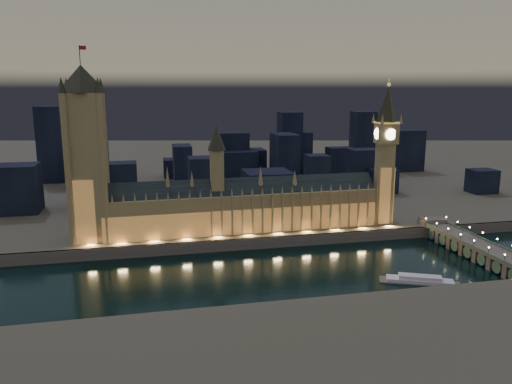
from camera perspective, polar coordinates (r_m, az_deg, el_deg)
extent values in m
plane|color=black|center=(316.02, 1.28, -8.81)|extent=(2000.00, 2000.00, 0.00)
cube|color=#4C4B2E|center=(817.41, -7.40, 4.17)|extent=(2000.00, 960.00, 8.00)
cube|color=#4F4849|center=(352.46, -0.31, -5.91)|extent=(2000.00, 2.50, 8.00)
cube|color=olive|center=(366.93, -1.31, -2.28)|extent=(200.44, 25.03, 28.00)
cube|color=#C48640|center=(358.47, -0.99, -3.44)|extent=(200.00, 0.50, 18.00)
cube|color=black|center=(363.17, -1.33, 0.33)|extent=(200.35, 21.30, 16.26)
cube|color=olive|center=(357.55, -4.48, 2.23)|extent=(9.00, 9.00, 32.00)
cone|color=#262A1E|center=(354.27, -4.55, 6.22)|extent=(13.00, 13.00, 18.00)
cube|color=olive|center=(351.66, -17.20, -3.44)|extent=(1.20, 1.20, 28.00)
cone|color=olive|center=(348.32, -17.36, -0.71)|extent=(2.00, 2.00, 6.00)
cube|color=olive|center=(351.07, -15.99, -3.39)|extent=(1.20, 1.20, 28.00)
cone|color=olive|center=(347.72, -16.14, -0.66)|extent=(2.00, 2.00, 6.00)
cube|color=olive|center=(350.64, -14.78, -3.34)|extent=(1.20, 1.20, 28.00)
cone|color=olive|center=(347.28, -14.92, -0.61)|extent=(2.00, 2.00, 6.00)
cube|color=olive|center=(350.36, -13.57, -3.29)|extent=(1.20, 1.20, 28.00)
cone|color=olive|center=(347.01, -13.70, -0.55)|extent=(2.00, 2.00, 6.00)
cube|color=olive|center=(350.24, -12.36, -3.24)|extent=(1.20, 1.20, 28.00)
cone|color=olive|center=(346.88, -12.48, -0.50)|extent=(2.00, 2.00, 6.00)
cube|color=olive|center=(350.28, -11.15, -3.19)|extent=(1.20, 1.20, 28.00)
cone|color=olive|center=(346.92, -11.26, -0.45)|extent=(2.00, 2.00, 6.00)
cube|color=olive|center=(350.47, -9.93, -3.13)|extent=(1.20, 1.20, 28.00)
cone|color=olive|center=(347.12, -10.04, -0.39)|extent=(2.00, 2.00, 6.00)
cube|color=olive|center=(350.82, -8.72, -3.07)|extent=(1.20, 1.20, 28.00)
cone|color=olive|center=(347.47, -8.82, -0.34)|extent=(2.00, 2.00, 6.00)
cube|color=olive|center=(351.32, -7.52, -3.02)|extent=(1.20, 1.20, 28.00)
cone|color=olive|center=(347.98, -7.60, -0.28)|extent=(2.00, 2.00, 6.00)
cube|color=olive|center=(351.99, -6.32, -2.96)|extent=(1.20, 1.20, 28.00)
cone|color=olive|center=(348.65, -6.39, -0.23)|extent=(2.00, 2.00, 6.00)
cube|color=olive|center=(352.80, -5.12, -2.90)|extent=(1.20, 1.20, 28.00)
cone|color=olive|center=(349.47, -5.18, -0.18)|extent=(2.00, 2.00, 6.00)
cube|color=olive|center=(353.77, -3.93, -2.84)|extent=(1.20, 1.20, 28.00)
cone|color=olive|center=(350.45, -3.98, -0.12)|extent=(2.00, 2.00, 6.00)
cube|color=olive|center=(354.89, -2.74, -2.77)|extent=(1.20, 1.20, 28.00)
cone|color=olive|center=(351.58, -2.79, -0.07)|extent=(2.00, 2.00, 6.00)
cube|color=olive|center=(356.16, -1.57, -2.71)|extent=(1.20, 1.20, 28.00)
cone|color=olive|center=(352.86, -1.60, -0.02)|extent=(2.00, 2.00, 6.00)
cube|color=olive|center=(357.58, -0.40, -2.65)|extent=(1.20, 1.20, 28.00)
cone|color=olive|center=(354.29, -0.43, 0.04)|extent=(2.00, 2.00, 6.00)
cube|color=olive|center=(359.15, 0.76, -2.59)|extent=(1.20, 1.20, 28.00)
cone|color=olive|center=(355.88, 0.74, 0.09)|extent=(2.00, 2.00, 6.00)
cube|color=olive|center=(360.86, 1.90, -2.52)|extent=(1.20, 1.20, 28.00)
cone|color=olive|center=(357.60, 1.90, 0.14)|extent=(2.00, 2.00, 6.00)
cube|color=olive|center=(362.71, 3.04, -2.46)|extent=(1.20, 1.20, 28.00)
cone|color=olive|center=(359.48, 3.04, 0.19)|extent=(2.00, 2.00, 6.00)
cube|color=olive|center=(364.71, 4.16, -2.39)|extent=(1.20, 1.20, 28.00)
cone|color=olive|center=(361.49, 4.17, 0.24)|extent=(2.00, 2.00, 6.00)
cube|color=olive|center=(366.85, 5.27, -2.33)|extent=(1.20, 1.20, 28.00)
cone|color=olive|center=(363.65, 5.29, 0.29)|extent=(2.00, 2.00, 6.00)
cube|color=olive|center=(369.12, 6.37, -2.26)|extent=(1.20, 1.20, 28.00)
cone|color=olive|center=(365.94, 6.40, 0.34)|extent=(2.00, 2.00, 6.00)
cube|color=olive|center=(371.52, 7.45, -2.20)|extent=(1.20, 1.20, 28.00)
cone|color=olive|center=(368.36, 7.49, 0.39)|extent=(2.00, 2.00, 6.00)
cube|color=olive|center=(374.06, 8.52, -2.13)|extent=(1.20, 1.20, 28.00)
cone|color=olive|center=(370.92, 8.56, 0.44)|extent=(2.00, 2.00, 6.00)
cube|color=olive|center=(376.73, 9.57, -2.07)|extent=(1.20, 1.20, 28.00)
cone|color=olive|center=(373.61, 9.63, 0.49)|extent=(2.00, 2.00, 6.00)
cube|color=olive|center=(379.52, 10.61, -2.00)|extent=(1.20, 1.20, 28.00)
cone|color=olive|center=(376.42, 10.67, 0.53)|extent=(2.00, 2.00, 6.00)
cube|color=olive|center=(382.43, 11.63, -1.94)|extent=(1.20, 1.20, 28.00)
cone|color=olive|center=(379.36, 11.70, 0.58)|extent=(2.00, 2.00, 6.00)
cube|color=olive|center=(385.47, 12.64, -1.88)|extent=(1.20, 1.20, 28.00)
cone|color=olive|center=(382.42, 12.72, 0.62)|extent=(2.00, 2.00, 6.00)
cube|color=olive|center=(388.62, 13.63, -1.81)|extent=(1.20, 1.20, 28.00)
cone|color=olive|center=(385.60, 13.71, 0.66)|extent=(2.00, 2.00, 6.00)
cone|color=olive|center=(355.03, -10.08, 1.52)|extent=(4.40, 4.40, 18.00)
cone|color=olive|center=(356.43, -7.34, 1.32)|extent=(4.40, 4.40, 14.00)
cone|color=olive|center=(363.94, 0.52, 1.80)|extent=(4.40, 4.40, 16.00)
cone|color=olive|center=(370.90, 4.44, 1.64)|extent=(4.40, 4.40, 12.00)
cube|color=olive|center=(355.50, -18.69, 2.58)|extent=(24.01, 24.01, 100.17)
cube|color=#C48640|center=(349.94, -18.58, -2.25)|extent=(22.00, 0.50, 44.00)
cone|color=#262A1E|center=(351.55, -19.34, 12.12)|extent=(31.68, 31.68, 18.00)
cylinder|color=black|center=(352.12, -19.51, 14.56)|extent=(0.50, 0.50, 12.00)
cube|color=#A70F2D|center=(352.18, -19.19, 15.31)|extent=(4.00, 0.15, 2.50)
cylinder|color=olive|center=(346.13, -20.69, 2.20)|extent=(4.40, 4.40, 100.17)
cone|color=#262A1E|center=(342.03, -21.37, 11.34)|extent=(5.20, 5.20, 10.00)
cylinder|color=olive|center=(367.66, -20.22, 2.76)|extent=(4.40, 4.40, 100.17)
cone|color=#262A1E|center=(363.80, -20.84, 11.36)|extent=(5.20, 5.20, 10.00)
cylinder|color=olive|center=(343.61, -17.06, 2.38)|extent=(4.40, 4.40, 100.17)
cone|color=#262A1E|center=(339.48, -17.63, 11.59)|extent=(5.20, 5.20, 10.00)
cylinder|color=olive|center=(365.29, -16.80, 2.93)|extent=(4.40, 4.40, 100.17)
cone|color=#262A1E|center=(361.40, -17.33, 11.59)|extent=(5.20, 5.20, 10.00)
cube|color=olive|center=(398.84, 14.39, 0.98)|extent=(13.50, 13.50, 61.81)
cube|color=#C48640|center=(395.16, 14.72, -0.45)|extent=(12.00, 0.50, 44.00)
cube|color=olive|center=(393.68, 14.67, 6.49)|extent=(15.00, 15.00, 15.18)
cube|color=#F2C64C|center=(393.06, 14.73, 7.68)|extent=(15.75, 15.75, 1.20)
cone|color=#262A1E|center=(392.41, 14.84, 9.66)|extent=(18.00, 18.00, 26.00)
sphere|color=#F2C64C|center=(392.23, 14.95, 11.77)|extent=(2.80, 2.80, 2.80)
cylinder|color=#F2C64C|center=(392.26, 14.97, 12.14)|extent=(0.40, 0.40, 5.00)
cylinder|color=#FFF2BF|center=(386.82, 15.19, 6.38)|extent=(8.40, 0.50, 8.40)
cylinder|color=#FFF2BF|center=(400.57, 14.17, 6.60)|extent=(8.40, 0.50, 8.40)
cylinder|color=#FFF2BF|center=(390.23, 13.65, 6.50)|extent=(0.50, 8.40, 8.40)
cylinder|color=#FFF2BF|center=(397.26, 15.68, 6.48)|extent=(0.50, 8.40, 8.40)
cone|color=olive|center=(382.79, 14.26, 8.11)|extent=(2.60, 2.60, 8.00)
cone|color=olive|center=(396.24, 13.29, 8.27)|extent=(2.60, 2.60, 8.00)
cone|color=olive|center=(389.72, 16.26, 8.07)|extent=(2.60, 2.60, 8.00)
cone|color=olive|center=(402.94, 15.23, 8.23)|extent=(2.60, 2.60, 8.00)
cube|color=#4F4849|center=(363.59, 24.03, -5.50)|extent=(17.77, 100.00, 1.60)
cube|color=#42634C|center=(358.31, 22.95, -5.42)|extent=(0.80, 100.00, 1.60)
cube|color=#42634C|center=(368.22, 25.12, -5.16)|extent=(0.80, 100.00, 1.60)
cube|color=#4F4849|center=(407.28, 19.47, -3.46)|extent=(17.77, 12.00, 9.50)
cylinder|color=black|center=(330.91, 26.53, -6.81)|extent=(0.30, 0.30, 4.40)
sphere|color=#FFD88C|center=(330.23, 26.57, -6.43)|extent=(1.00, 1.00, 1.00)
cube|color=#4F4849|center=(349.07, 26.04, -7.27)|extent=(15.99, 4.00, 9.50)
cylinder|color=black|center=(341.47, 25.04, -6.12)|extent=(0.30, 0.30, 4.40)
sphere|color=#FFD88C|center=(340.82, 25.07, -5.75)|extent=(1.00, 1.00, 1.00)
cylinder|color=black|center=(351.85, 27.25, -5.81)|extent=(0.30, 0.30, 4.40)
cube|color=#4F4849|center=(359.67, 24.63, -6.60)|extent=(15.99, 4.00, 9.50)
cylinder|color=black|center=(352.30, 23.64, -5.46)|extent=(0.30, 0.30, 4.40)
sphere|color=#FFD88C|center=(351.67, 23.67, -5.10)|extent=(1.00, 1.00, 1.00)
cylinder|color=black|center=(362.37, 25.82, -5.19)|extent=(0.30, 0.30, 4.40)
sphere|color=#FFD88C|center=(361.76, 25.86, -4.84)|extent=(1.00, 1.00, 1.00)
cube|color=#4F4849|center=(370.52, 23.31, -5.96)|extent=(15.99, 4.00, 9.50)
cylinder|color=black|center=(363.37, 22.33, -4.84)|extent=(0.30, 0.30, 4.40)
sphere|color=#FFD88C|center=(362.76, 22.36, -4.49)|extent=(1.00, 1.00, 1.00)
cylinder|color=black|center=(373.15, 24.48, -4.60)|extent=(0.30, 0.30, 4.40)
sphere|color=#FFD88C|center=(372.54, 24.51, -4.26)|extent=(1.00, 1.00, 1.00)
cube|color=#4F4849|center=(381.59, 22.07, -5.36)|extent=(15.99, 4.00, 9.50)
cylinder|color=black|center=(374.66, 21.10, -4.26)|extent=(0.30, 0.30, 4.40)
sphere|color=#FFD88C|center=(374.06, 21.12, -3.92)|extent=(1.00, 1.00, 1.00)
cylinder|color=black|center=(384.15, 23.21, -4.04)|extent=(0.30, 0.30, 4.40)
sphere|color=#FFD88C|center=(383.56, 23.24, -3.71)|extent=(1.00, 1.00, 1.00)
cube|color=#4F4849|center=(392.88, 20.90, -4.79)|extent=(15.99, 4.00, 9.50)
cylinder|color=black|center=(386.15, 19.94, -3.71)|extent=(0.30, 0.30, 4.40)
sphere|color=#FFD88C|center=(385.57, 19.96, -3.38)|extent=(1.00, 1.00, 1.00)
cylinder|color=black|center=(395.36, 22.02, -3.51)|extent=(0.30, 0.30, 4.40)
sphere|color=#FFD88C|center=(394.79, 22.05, -3.19)|extent=(1.00, 1.00, 1.00)
cube|color=#4F4849|center=(404.35, 19.80, -4.24)|extent=(15.99, 4.00, 9.50)
cylinder|color=black|center=(397.81, 18.85, -3.19)|extent=(0.30, 0.30, 4.40)
sphere|color=#FFD88C|center=(397.25, 18.87, -2.87)|extent=(1.00, 1.00, 1.00)
cylinder|color=black|center=(406.76, 20.90, -3.01)|extent=(0.30, 0.30, 4.40)
sphere|color=#FFD88C|center=(406.21, 20.92, -2.70)|extent=(1.00, 1.00, 1.00)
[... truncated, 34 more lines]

